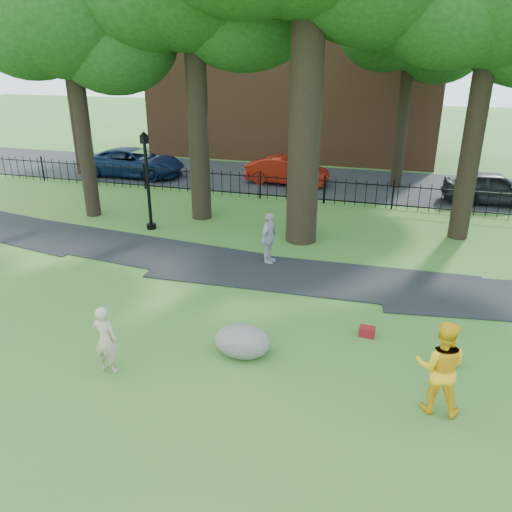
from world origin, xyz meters
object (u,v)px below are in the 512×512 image
(man, at_px, (440,367))
(red_sedan, at_px, (287,171))
(lamppost, at_px, (148,183))
(woman, at_px, (105,340))
(boulder, at_px, (243,339))

(man, xyz_separation_m, red_sedan, (-6.80, 16.36, -0.26))
(lamppost, bearing_deg, red_sedan, 88.37)
(woman, height_order, red_sedan, woman)
(man, height_order, boulder, man)
(lamppost, relative_size, red_sedan, 0.88)
(woman, distance_m, red_sedan, 17.06)
(woman, height_order, man, man)
(man, bearing_deg, lamppost, -34.96)
(boulder, bearing_deg, woman, -150.26)
(lamppost, xyz_separation_m, red_sedan, (3.41, 8.37, -1.13))
(man, bearing_deg, woman, 9.00)
(boulder, relative_size, red_sedan, 0.31)
(man, height_order, lamppost, lamppost)
(boulder, height_order, red_sedan, red_sedan)
(woman, xyz_separation_m, boulder, (2.55, 1.46, -0.40))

